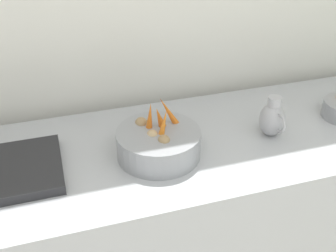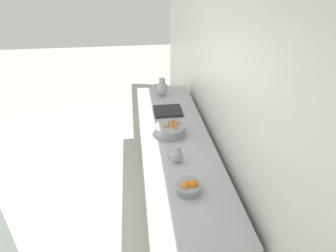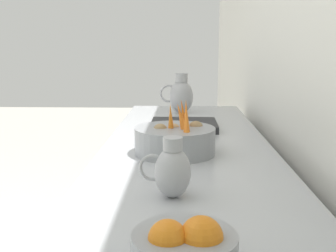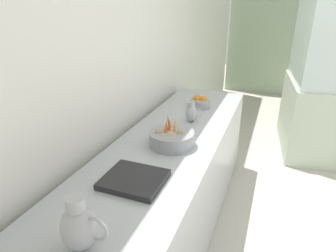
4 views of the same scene
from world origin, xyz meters
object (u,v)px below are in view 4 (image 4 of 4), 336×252
at_px(metal_pitcher_tall, 80,226).
at_px(metal_pitcher_short, 192,113).
at_px(vegetable_colander, 172,138).
at_px(orange_bowl, 200,102).

distance_m(metal_pitcher_tall, metal_pitcher_short, 1.50).
bearing_deg(metal_pitcher_short, vegetable_colander, -90.20).
bearing_deg(vegetable_colander, orange_bowl, 92.11).
bearing_deg(vegetable_colander, metal_pitcher_short, 89.80).
height_order(orange_bowl, metal_pitcher_tall, metal_pitcher_tall).
bearing_deg(metal_pitcher_tall, metal_pitcher_short, 89.19).
height_order(vegetable_colander, metal_pitcher_tall, metal_pitcher_tall).
bearing_deg(orange_bowl, metal_pitcher_short, -85.09).
relative_size(vegetable_colander, metal_pitcher_tall, 1.28).
bearing_deg(metal_pitcher_tall, orange_bowl, 90.39).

